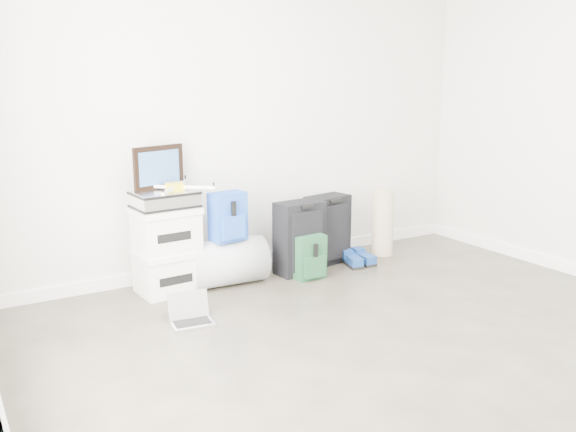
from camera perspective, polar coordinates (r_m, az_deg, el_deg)
ground at (r=3.65m, az=15.49°, el=-14.55°), size 5.00×5.00×0.00m
room_envelope at (r=3.27m, az=17.10°, el=13.52°), size 4.52×5.02×2.71m
boxes_stack at (r=4.84m, az=-11.26°, el=-3.14°), size 0.50×0.41×0.68m
briefcase at (r=4.74m, az=-11.47°, el=1.54°), size 0.48×0.37×0.13m
painting at (r=4.79m, az=-11.99°, el=4.47°), size 0.44×0.16×0.34m
drone at (r=4.73m, az=-10.53°, el=2.71°), size 0.52×0.52×0.06m
duffel_bag at (r=4.98m, az=-5.66°, el=-4.30°), size 0.63×0.41×0.38m
blue_backpack at (r=4.86m, az=-5.61°, el=-0.15°), size 0.30×0.24×0.39m
large_suitcase at (r=5.20m, az=1.12°, el=-2.06°), size 0.42×0.29×0.63m
green_backpack at (r=5.10m, az=2.01°, el=-3.93°), size 0.27×0.20×0.37m
carry_on at (r=5.51m, az=3.75°, el=-1.26°), size 0.43×0.32×0.62m
shoes at (r=5.54m, az=6.57°, el=-4.07°), size 0.28×0.30×0.09m
rolled_rug at (r=5.82m, az=8.85°, el=-0.59°), size 0.20×0.20×0.63m
laptop at (r=4.31m, az=-9.11°, el=-9.17°), size 0.30×0.24×0.20m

